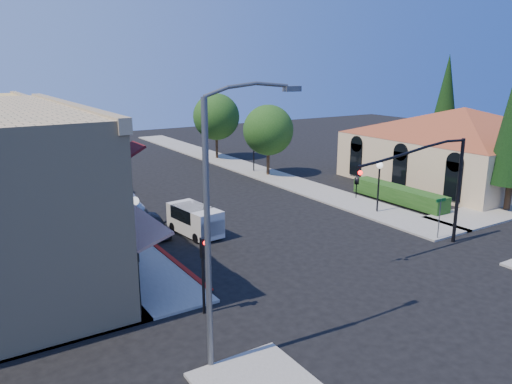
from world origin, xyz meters
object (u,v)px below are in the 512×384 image
secondary_signal (204,261)px  lamppost_right_far (254,144)px  street_name_sign (440,212)px  parked_car_c (115,182)px  cobra_streetlight (217,216)px  street_tree_b (216,117)px  signal_mast_arm (435,177)px  street_tree_a (268,130)px  parked_car_d (108,178)px  parked_car_b (124,204)px  lamppost_left_near (135,213)px  parked_car_a (152,224)px  conifer_far (446,101)px  lamppost_right_near (379,174)px  lamppost_left_far (71,166)px  white_van (195,219)px

secondary_signal → lamppost_right_far: (16.50, 22.59, 0.42)m
street_name_sign → parked_car_c: (-12.30, 21.89, -1.05)m
street_name_sign → lamppost_right_far: size_ratio=0.70×
cobra_streetlight → street_tree_b: bearing=62.2°
signal_mast_arm → cobra_streetlight: (-15.01, -3.50, 1.18)m
cobra_streetlight → lamppost_right_far: bearing=55.8°
street_tree_a → signal_mast_arm: 20.71m
cobra_streetlight → parked_car_d: size_ratio=2.10×
cobra_streetlight → parked_car_b: 20.02m
street_name_sign → lamppost_right_far: 21.85m
street_tree_a → lamppost_left_near: bearing=-141.0°
street_tree_b → parked_car_b: street_tree_b is taller
parked_car_a → street_tree_a: bearing=38.1°
conifer_far → lamppost_right_far: conifer_far is taller
lamppost_right_near → signal_mast_arm: bearing=-112.1°
signal_mast_arm → secondary_signal: bearing=-179.6°
street_tree_b → lamppost_left_near: bearing=-125.8°
lamppost_left_far → parked_car_a: size_ratio=0.97×
cobra_streetlight → secondary_signal: bearing=71.4°
signal_mast_arm → street_name_sign: signal_mast_arm is taller
parked_car_c → secondary_signal: bearing=-91.2°
cobra_streetlight → parked_car_b: cobra_streetlight is taller
street_name_sign → lamppost_right_far: (1.00, 21.80, 1.04)m
conifer_far → parked_car_d: (-32.80, 8.00, -5.74)m
lamppost_right_far → parked_car_c: lamppost_right_far is taller
street_name_sign → parked_car_c: size_ratio=0.56×
lamppost_right_far → street_tree_a: bearing=-81.5°
signal_mast_arm → parked_car_d: 26.95m
conifer_far → lamppost_left_far: (-36.50, 4.00, -3.62)m
lamppost_right_far → cobra_streetlight: bearing=-124.2°
cobra_streetlight → lamppost_left_far: size_ratio=2.61×
street_tree_b → street_name_sign: bearing=-92.5°
parked_car_b → parked_car_d: size_ratio=0.91×
parked_car_c → conifer_far: bearing=-3.7°
parked_car_a → parked_car_d: 14.07m
street_tree_a → parked_car_c: size_ratio=1.45×
lamppost_left_far → parked_car_d: bearing=47.2°
street_tree_b → secondary_signal: 34.97m
secondary_signal → white_van: secondary_signal is taller
lamppost_left_near → street_tree_a: bearing=39.0°
signal_mast_arm → secondary_signal: size_ratio=2.41×
street_name_sign → parked_car_d: (-12.30, 23.80, -1.08)m
street_tree_a → lamppost_right_far: (-0.30, 2.00, -1.46)m
street_tree_a → secondary_signal: size_ratio=1.95×
lamppost_right_far → parked_car_a: 19.09m
street_tree_a → cobra_streetlight: bearing=-126.8°
conifer_far → secondary_signal: (-36.00, -16.59, -4.04)m
white_van → parked_car_c: 13.51m
parked_car_a → street_tree_b: bearing=57.6°
signal_mast_arm → street_tree_b: bearing=84.5°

